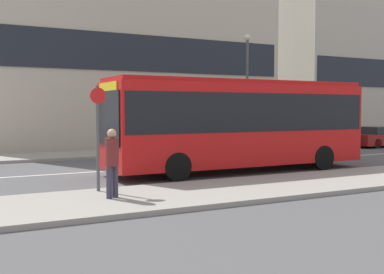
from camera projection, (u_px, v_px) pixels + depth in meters
name	position (u px, v px, depth m)	size (l,w,h in m)	color
ground_plane	(132.00, 170.00, 18.98)	(120.00, 120.00, 0.00)	#4F4F51
sidewalk_near	(212.00, 192.00, 13.46)	(44.00, 3.50, 0.13)	gray
sidewalk_far	(89.00, 155.00, 24.49)	(44.00, 3.50, 0.13)	gray
lane_centerline	(132.00, 169.00, 18.98)	(41.80, 0.16, 0.01)	silver
apartment_block_right_tower	(352.00, 24.00, 40.34)	(12.66, 5.16, 19.05)	#B7B2A3
city_bus	(238.00, 120.00, 18.33)	(10.31, 2.61, 3.46)	red
parked_car_0	(320.00, 139.00, 28.20)	(4.06, 1.71, 1.29)	black
parked_car_1	(382.00, 137.00, 30.45)	(4.66, 1.89, 1.29)	maroon
pedestrian_near_stop	(112.00, 159.00, 12.16)	(0.34, 0.34, 1.76)	#383347
bus_stop_sign	(98.00, 130.00, 13.15)	(0.44, 0.12, 2.89)	#4C4C51
street_lamp	(247.00, 79.00, 27.26)	(0.36, 0.36, 6.46)	#4C4C51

